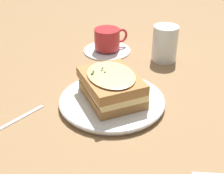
% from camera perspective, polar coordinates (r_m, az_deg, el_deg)
% --- Properties ---
extents(ground_plane, '(2.40, 2.40, 0.00)m').
position_cam_1_polar(ground_plane, '(0.70, 1.52, -2.06)').
color(ground_plane, olive).
extents(dinner_plate, '(0.23, 0.23, 0.02)m').
position_cam_1_polar(dinner_plate, '(0.67, 0.00, -2.51)').
color(dinner_plate, white).
rests_on(dinner_plate, ground_plane).
extents(sandwich, '(0.17, 0.17, 0.07)m').
position_cam_1_polar(sandwich, '(0.65, -0.08, 0.18)').
color(sandwich, '#A37542').
rests_on(sandwich, dinner_plate).
extents(teacup_with_saucer, '(0.14, 0.14, 0.07)m').
position_cam_1_polar(teacup_with_saucer, '(0.91, -0.84, 8.17)').
color(teacup_with_saucer, white).
rests_on(teacup_with_saucer, ground_plane).
extents(water_glass, '(0.07, 0.07, 0.10)m').
position_cam_1_polar(water_glass, '(0.86, 9.65, 7.86)').
color(water_glass, silver).
rests_on(water_glass, ground_plane).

